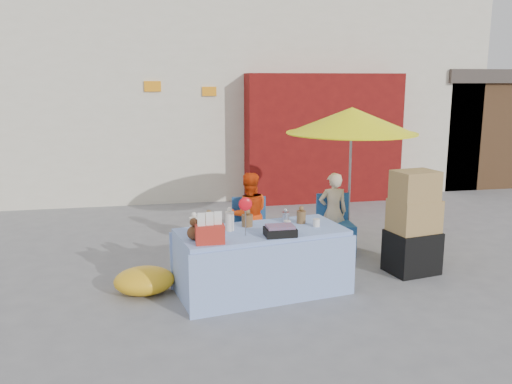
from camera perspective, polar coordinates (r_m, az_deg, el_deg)
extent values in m
plane|color=slate|center=(6.97, 0.53, -9.09)|extent=(80.00, 80.00, 0.00)
cube|color=silver|center=(13.44, -5.77, 10.73)|extent=(12.00, 5.00, 4.50)
cube|color=maroon|center=(11.22, 7.13, 5.64)|extent=(3.20, 0.60, 2.60)
cube|color=#4C331E|center=(14.71, 20.99, 6.01)|extent=(2.60, 3.00, 2.40)
cube|color=#3F3833|center=(14.66, 21.38, 11.26)|extent=(2.80, 3.20, 0.30)
cube|color=orange|center=(10.85, -10.83, 10.88)|extent=(0.32, 0.04, 0.20)
cube|color=orange|center=(10.93, -4.94, 10.52)|extent=(0.28, 0.04, 0.18)
cube|color=#90B2E7|center=(6.44, 0.58, -7.27)|extent=(2.06, 1.19, 0.77)
cube|color=#90B2E7|center=(6.06, 2.18, -8.79)|extent=(1.97, 0.37, 0.71)
cube|color=#90B2E7|center=(6.84, -0.83, -6.33)|extent=(1.97, 0.37, 0.71)
cylinder|color=white|center=(6.21, -6.52, -3.49)|extent=(0.13, 0.13, 0.18)
cylinder|color=brown|center=(6.36, -4.98, -3.19)|extent=(0.14, 0.14, 0.16)
cylinder|color=white|center=(6.27, -2.79, -3.09)|extent=(0.12, 0.12, 0.22)
cylinder|color=brown|center=(6.45, -0.93, -3.01)|extent=(0.15, 0.15, 0.14)
cylinder|color=#B2B2B7|center=(6.66, 3.13, -2.65)|extent=(0.11, 0.11, 0.12)
cylinder|color=brown|center=(6.61, 4.78, -2.64)|extent=(0.13, 0.13, 0.15)
cylinder|color=white|center=(6.38, 3.32, -3.44)|extent=(0.09, 0.09, 0.09)
cylinder|color=white|center=(6.49, 6.38, -3.23)|extent=(0.09, 0.09, 0.09)
sphere|color=brown|center=(5.96, -6.55, -4.30)|extent=(0.15, 0.15, 0.15)
ellipsoid|color=red|center=(6.01, -1.12, -1.28)|extent=(0.16, 0.08, 0.15)
cube|color=red|center=(5.79, -4.86, -4.47)|extent=(0.33, 0.19, 0.20)
cube|color=black|center=(6.08, 2.56, -4.21)|extent=(0.38, 0.30, 0.09)
cube|color=#1F5191|center=(7.62, -0.54, -5.46)|extent=(0.51, 0.49, 0.45)
cube|color=#1F5191|center=(7.72, -0.76, -1.97)|extent=(0.48, 0.07, 0.40)
cube|color=#1F5191|center=(7.94, 8.38, -4.87)|extent=(0.51, 0.49, 0.45)
cube|color=#1F5191|center=(8.04, 8.03, -1.53)|extent=(0.48, 0.07, 0.40)
imported|color=#E93E0C|center=(7.66, -0.76, -2.41)|extent=(0.62, 0.49, 1.21)
imported|color=beige|center=(7.98, 8.09, -2.10)|extent=(0.44, 0.31, 1.17)
cylinder|color=gray|center=(8.14, 9.82, 1.10)|extent=(0.04, 0.04, 2.00)
cone|color=#FFFC0D|center=(8.02, 10.05, 7.43)|extent=(1.90, 1.90, 0.38)
cylinder|color=#FFFC0D|center=(8.04, 10.00, 6.15)|extent=(1.90, 1.90, 0.02)
cube|color=black|center=(7.39, 16.09, -6.07)|extent=(0.69, 0.60, 0.55)
cube|color=#A47E4A|center=(7.26, 16.31, -2.40)|extent=(0.65, 0.54, 0.42)
cube|color=#A47E4A|center=(7.15, 16.42, 0.66)|extent=(0.60, 0.49, 0.38)
ellipsoid|color=#EFAD19|center=(6.59, -11.68, -9.13)|extent=(0.84, 0.75, 0.32)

